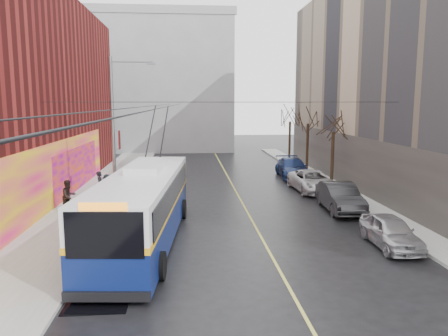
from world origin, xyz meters
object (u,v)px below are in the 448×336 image
at_px(tree_far, 290,114).
at_px(parked_car_c, 312,181).
at_px(streetlight_pole, 116,129).
at_px(tree_mid, 308,115).
at_px(trolleybus, 143,206).
at_px(following_car, 157,174).
at_px(pedestrian_c, 108,188).
at_px(parked_car_a, 390,231).
at_px(pedestrian_b, 69,196).
at_px(pedestrian_a, 100,186).
at_px(tree_near, 334,121).
at_px(parked_car_b, 340,197).
at_px(parked_car_d, 292,168).

xyz_separation_m(tree_far, parked_car_c, (-2.00, -15.71, -4.39)).
xyz_separation_m(streetlight_pole, tree_mid, (15.14, 13.00, 0.41)).
relative_size(trolleybus, following_car, 3.36).
bearing_deg(pedestrian_c, parked_car_a, -166.63).
xyz_separation_m(tree_far, trolleybus, (-13.00, -26.49, -3.42)).
distance_m(parked_car_a, pedestrian_b, 17.20).
bearing_deg(pedestrian_a, trolleybus, -154.88).
xyz_separation_m(tree_near, tree_far, (0.00, 14.00, 0.17)).
bearing_deg(pedestrian_c, trolleybus, 158.38).
bearing_deg(pedestrian_a, parked_car_c, -78.82).
height_order(streetlight_pole, tree_far, streetlight_pole).
height_order(parked_car_b, following_car, parked_car_b).
xyz_separation_m(tree_far, pedestrian_b, (-17.75, -21.06, -4.05)).
distance_m(parked_car_b, pedestrian_b, 15.75).
relative_size(following_car, pedestrian_a, 2.10).
distance_m(streetlight_pole, tree_mid, 19.96).
distance_m(tree_mid, pedestrian_b, 23.02).
xyz_separation_m(streetlight_pole, parked_car_b, (13.14, -1.45, -4.02)).
relative_size(streetlight_pole, parked_car_b, 1.79).
relative_size(tree_near, pedestrian_b, 3.41).
relative_size(parked_car_b, pedestrian_a, 2.69).
distance_m(tree_near, tree_mid, 7.01).
distance_m(streetlight_pole, parked_car_d, 17.20).
height_order(parked_car_a, parked_car_b, parked_car_b).
height_order(streetlight_pole, pedestrian_b, streetlight_pole).
bearing_deg(tree_near, parked_car_a, -98.15).
height_order(pedestrian_a, pedestrian_b, pedestrian_b).
xyz_separation_m(parked_car_c, following_car, (-11.40, 4.51, -0.09)).
relative_size(tree_mid, parked_car_d, 1.18).
bearing_deg(tree_far, parked_car_a, -94.09).
bearing_deg(streetlight_pole, tree_near, 21.62).
bearing_deg(parked_car_c, parked_car_d, 87.75).
bearing_deg(parked_car_c, tree_mid, 74.82).
relative_size(tree_near, parked_car_a, 1.55).
height_order(following_car, pedestrian_a, pedestrian_a).
xyz_separation_m(parked_car_c, pedestrian_a, (-14.57, -2.26, 0.33)).
bearing_deg(pedestrian_b, following_car, 13.70).
height_order(parked_car_b, pedestrian_b, pedestrian_b).
distance_m(tree_near, tree_far, 14.00).
bearing_deg(tree_mid, parked_car_d, -126.99).
bearing_deg(following_car, parked_car_c, -29.01).
bearing_deg(streetlight_pole, pedestrian_c, 118.15).
distance_m(parked_car_b, pedestrian_a, 14.98).
relative_size(parked_car_c, pedestrian_b, 2.91).
bearing_deg(pedestrian_c, tree_near, -117.12).
xyz_separation_m(streetlight_pole, following_car, (1.73, 8.80, -4.18)).
relative_size(parked_car_a, pedestrian_b, 2.20).
bearing_deg(pedestrian_a, pedestrian_b, 161.53).
height_order(tree_mid, trolleybus, tree_mid).
bearing_deg(tree_near, pedestrian_c, -165.05).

